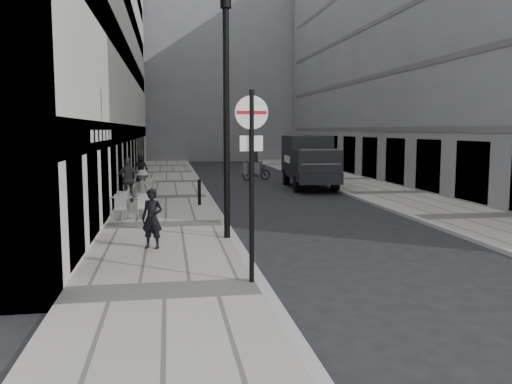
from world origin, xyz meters
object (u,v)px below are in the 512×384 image
Objects in this scene: panel_van at (309,159)px; lamppost at (226,105)px; cyclist at (256,168)px; walking_man at (152,219)px; sign_post at (252,161)px.

lamppost is at bearing -109.68° from panel_van.
panel_van is at bearing -80.44° from cyclist.
walking_man is at bearing -120.43° from cyclist.
panel_van is (6.16, 13.97, -2.34)m from lamppost.
walking_man is 0.23× the size of lamppost.
panel_van reaches higher than cyclist.
cyclist is at bearing 117.25° from panel_van.
walking_man is 17.25m from panel_van.
lamppost reaches higher than panel_van.
lamppost is at bearing 87.82° from sign_post.
lamppost is 3.36× the size of cyclist.
sign_post is at bearing -90.00° from lamppost.
cyclist is at bearing 78.31° from sign_post.
lamppost reaches higher than cyclist.
panel_van is (8.29, 15.11, 0.72)m from walking_man.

